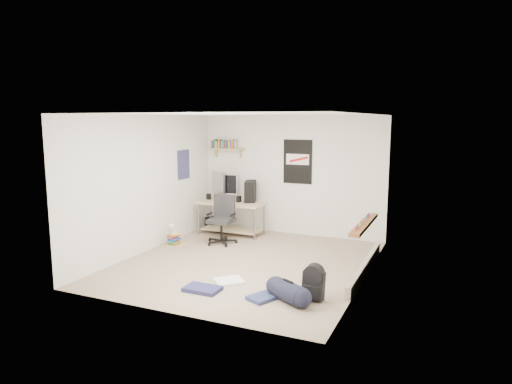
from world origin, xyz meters
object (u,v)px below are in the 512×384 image
at_px(desk, 231,217).
at_px(backpack, 314,285).
at_px(office_chair, 221,219).
at_px(duffel_bag, 288,292).
at_px(book_stack, 174,237).

xyz_separation_m(desk, backpack, (2.64, -2.76, -0.16)).
relative_size(desk, office_chair, 1.49).
height_order(office_chair, duffel_bag, office_chair).
height_order(backpack, book_stack, backpack).
distance_m(backpack, duffel_bag, 0.36).
xyz_separation_m(desk, duffel_bag, (2.35, -2.97, -0.22)).
height_order(desk, duffel_bag, desk).
bearing_deg(duffel_bag, backpack, 65.15).
bearing_deg(backpack, book_stack, 153.26).
xyz_separation_m(backpack, duffel_bag, (-0.29, -0.21, -0.06)).
bearing_deg(book_stack, office_chair, 31.23).
distance_m(desk, duffel_bag, 3.79).
height_order(office_chair, book_stack, office_chair).
xyz_separation_m(desk, book_stack, (-0.63, -1.22, -0.21)).
relative_size(office_chair, duffel_bag, 1.76).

